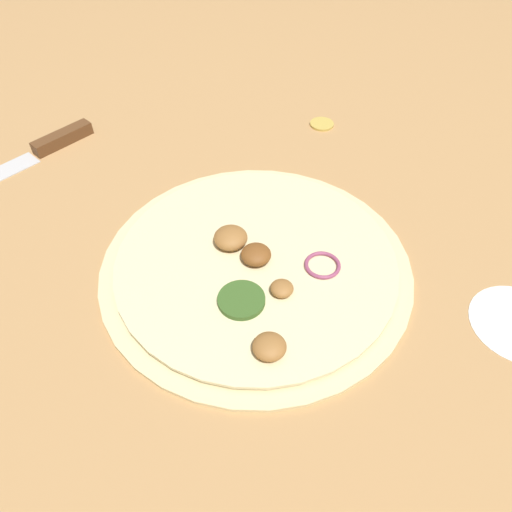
% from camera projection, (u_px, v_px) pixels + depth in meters
% --- Properties ---
extents(ground_plane, '(3.00, 3.00, 0.00)m').
position_uv_depth(ground_plane, '(256.00, 268.00, 0.57)').
color(ground_plane, tan).
extents(pizza, '(0.35, 0.35, 0.03)m').
position_uv_depth(pizza, '(256.00, 264.00, 0.56)').
color(pizza, beige).
rests_on(pizza, ground_plane).
extents(knife, '(0.04, 0.27, 0.02)m').
position_uv_depth(knife, '(35.00, 153.00, 0.71)').
color(knife, silver).
rests_on(knife, ground_plane).
extents(loose_cap, '(0.04, 0.04, 0.01)m').
position_uv_depth(loose_cap, '(322.00, 123.00, 0.77)').
color(loose_cap, gold).
rests_on(loose_cap, ground_plane).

